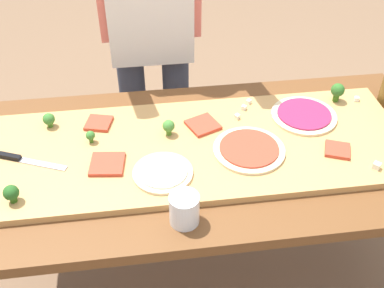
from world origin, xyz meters
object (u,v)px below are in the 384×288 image
Objects in this scene: pizza_slice_center at (337,150)px; pizza_slice_near_left at (107,164)px; pizza_whole_tomato_red at (249,149)px; pizza_whole_beet_magenta at (304,115)px; cook_center at (149,7)px; cheese_crumble_a at (244,108)px; flour_cup at (184,211)px; broccoli_floret_front_right at (49,119)px; broccoli_floret_back_mid at (11,193)px; cheese_crumble_b at (249,102)px; broccoli_floret_front_mid at (90,136)px; cheese_crumble_f at (237,117)px; broccoli_floret_back_left at (169,126)px; cheese_crumble_e at (357,99)px; prep_table at (201,173)px; chefs_knife at (17,158)px; pizza_slice_far_right at (99,123)px; pizza_whole_white_garlic at (163,172)px; pizza_slice_near_right at (203,125)px; cheese_crumble_d at (377,166)px; broccoli_floret_back_right at (338,91)px.

pizza_slice_center is 0.75m from pizza_slice_near_left.
pizza_whole_tomato_red and pizza_whole_beet_magenta have the same top height.
cook_center is (-0.56, 0.72, 0.21)m from pizza_slice_center.
cheese_crumble_a is 0.16× the size of flour_cup.
cook_center reaches higher than pizza_whole_tomato_red.
broccoli_floret_front_right is 0.91× the size of broccoli_floret_back_mid.
broccoli_floret_front_mid is at bearing -165.18° from cheese_crumble_b.
cheese_crumble_f is at bearing 60.47° from flour_cup.
broccoli_floret_back_left reaches higher than cheese_crumble_e.
pizza_whole_tomato_red reaches higher than prep_table.
prep_table is at bearing -1.09° from chefs_knife.
chefs_knife and pizza_whole_beet_magenta have the same top height.
pizza_whole_tomato_red is at bearing -146.34° from pizza_whole_beet_magenta.
pizza_whole_white_garlic is at bearing -54.38° from pizza_slice_far_right.
flour_cup is at bearing -119.53° from cheese_crumble_f.
prep_table is at bearing 163.13° from pizza_whole_tomato_red.
chefs_knife is 16.07× the size of cheese_crumble_e.
broccoli_floret_back_mid is 3.65× the size of cheese_crumble_e.
pizza_slice_center is at bearing 21.34° from flour_cup.
pizza_slice_near_right is 0.94× the size of pizza_slice_near_left.
pizza_whole_white_garlic is at bearing -176.86° from pizza_slice_center.
flour_cup is (-0.24, -0.43, 0.01)m from cheese_crumble_f.
pizza_whole_white_garlic is at bearing -20.04° from pizza_slice_near_left.
prep_table is at bearing -163.32° from cheese_crumble_e.
pizza_whole_white_garlic is 0.67m from cheese_crumble_d.
cook_center is (0.39, 0.46, 0.19)m from broccoli_floret_front_right.
pizza_whole_white_garlic is 0.18m from flour_cup.
chefs_knife is 0.19m from broccoli_floret_front_right.
chefs_knife and cheese_crumble_f have the same top height.
broccoli_floret_front_mid is at bearing 169.13° from prep_table.
broccoli_floret_front_mid is at bearing -103.41° from pizza_slice_far_right.
broccoli_floret_back_mid reaches higher than pizza_whole_tomato_red.
pizza_whole_tomato_red is 2.39× the size of pizza_slice_near_right.
broccoli_floret_back_mid reaches higher than pizza_whole_white_garlic.
broccoli_floret_back_right is 0.33m from cheese_crumble_b.
cheese_crumble_d is (0.32, -0.40, 0.00)m from cheese_crumble_b.
cheese_crumble_b is 0.57m from cook_center.
pizza_slice_near_right is at bearing 8.64° from chefs_knife.
prep_table is 0.22m from pizza_whole_white_garlic.
broccoli_floret_front_mid is (-0.02, -0.09, 0.02)m from pizza_slice_far_right.
broccoli_floret_back_left is 0.03× the size of cook_center.
cheese_crumble_e is at bearing -7.20° from broccoli_floret_back_right.
broccoli_floret_back_mid is (-0.48, -0.25, -0.00)m from broccoli_floret_back_left.
flour_cup is (0.22, -0.24, 0.01)m from pizza_slice_near_left.
cheese_crumble_a is (0.19, 0.19, 0.13)m from prep_table.
pizza_slice_near_right is 0.58m from cook_center.
broccoli_floret_front_right is 0.18m from broccoli_floret_front_mid.
pizza_slice_far_right is 1.17× the size of broccoli_floret_back_right.
cook_center reaches higher than broccoli_floret_front_mid.
pizza_whole_white_garlic is 0.82m from cheese_crumble_e.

